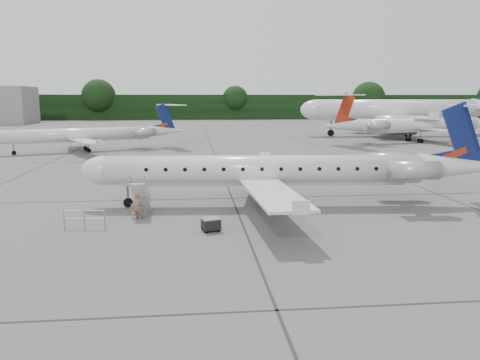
{
  "coord_description": "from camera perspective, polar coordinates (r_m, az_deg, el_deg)",
  "views": [
    {
      "loc": [
        -6.11,
        -24.86,
        6.95
      ],
      "look_at": [
        -3.44,
        1.45,
        2.3
      ],
      "focal_mm": 35.0,
      "sensor_mm": 36.0,
      "label": 1
    }
  ],
  "objects": [
    {
      "name": "ground",
      "position": [
        26.53,
        7.77,
        -5.31
      ],
      "size": [
        320.0,
        320.0,
        0.0
      ],
      "primitive_type": "plane",
      "color": "#585755",
      "rests_on": "ground"
    },
    {
      "name": "treeline",
      "position": [
        155.01,
        -3.58,
        8.87
      ],
      "size": [
        260.0,
        4.0,
        8.0
      ],
      "primitive_type": "cube",
      "color": "black",
      "rests_on": "ground"
    },
    {
      "name": "main_regional_jet",
      "position": [
        29.96,
        2.84,
        3.0
      ],
      "size": [
        27.17,
        20.45,
        6.64
      ],
      "primitive_type": null,
      "rotation": [
        0.0,
        0.0,
        -0.07
      ],
      "color": "silver",
      "rests_on": "ground"
    },
    {
      "name": "airstair",
      "position": [
        28.72,
        -11.98,
        -2.12
      ],
      "size": [
        1.0,
        2.13,
        2.08
      ],
      "primitive_type": null,
      "rotation": [
        0.0,
        0.0,
        -0.07
      ],
      "color": "silver",
      "rests_on": "ground"
    },
    {
      "name": "passenger",
      "position": [
        27.63,
        -12.39,
        -3.17
      ],
      "size": [
        0.63,
        0.48,
        1.55
      ],
      "primitive_type": "imported",
      "rotation": [
        0.0,
        0.0,
        -0.21
      ],
      "color": "brown",
      "rests_on": "ground"
    },
    {
      "name": "safety_railing",
      "position": [
        26.54,
        -18.43,
        -4.61
      ],
      "size": [
        2.2,
        0.33,
        1.0
      ],
      "primitive_type": null,
      "rotation": [
        0.0,
        0.0,
        -0.11
      ],
      "color": "gray",
      "rests_on": "ground"
    },
    {
      "name": "baggage_cart",
      "position": [
        24.8,
        -3.56,
        -5.38
      ],
      "size": [
        1.07,
        0.96,
        0.78
      ],
      "primitive_type": null,
      "rotation": [
        0.0,
        0.0,
        0.3
      ],
      "color": "black",
      "rests_on": "ground"
    },
    {
      "name": "bg_narrowbody",
      "position": [
        91.39,
        18.37,
        9.29
      ],
      "size": [
        38.71,
        29.04,
        13.3
      ],
      "primitive_type": null,
      "rotation": [
        0.0,
        0.0,
        -0.07
      ],
      "color": "silver",
      "rests_on": "ground"
    },
    {
      "name": "bg_regional_left",
      "position": [
        64.54,
        -19.02,
        5.99
      ],
      "size": [
        28.0,
        24.27,
        6.16
      ],
      "primitive_type": null,
      "rotation": [
        0.0,
        0.0,
        0.37
      ],
      "color": "silver",
      "rests_on": "ground"
    },
    {
      "name": "bg_regional_right",
      "position": [
        80.16,
        21.17,
        7.05
      ],
      "size": [
        33.54,
        28.02,
        7.58
      ],
      "primitive_type": null,
      "rotation": [
        0.0,
        0.0,
        3.42
      ],
      "color": "silver",
      "rests_on": "ground"
    }
  ]
}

